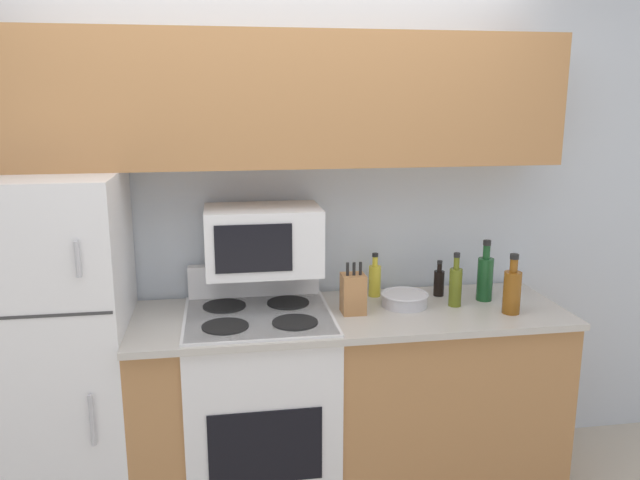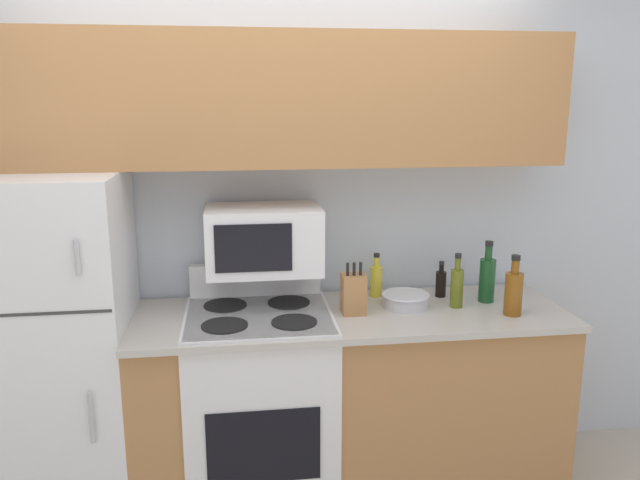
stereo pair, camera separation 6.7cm
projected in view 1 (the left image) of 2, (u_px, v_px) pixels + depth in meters
The scene contains 13 objects.
wall_back at pixel (272, 223), 3.11m from camera, with size 8.00×0.05×2.55m.
lower_cabinets at pixel (350, 401), 3.01m from camera, with size 2.00×0.66×0.92m.
refrigerator at pixel (53, 354), 2.73m from camera, with size 0.66×0.65×1.58m.
upper_cabinets at pixel (273, 100), 2.80m from camera, with size 2.66×0.32×0.59m.
stove at pixel (260, 405), 2.92m from camera, with size 0.67×0.64×1.09m.
microwave at pixel (263, 240), 2.88m from camera, with size 0.53×0.34×0.30m.
knife_block at pixel (353, 293), 2.85m from camera, with size 0.11×0.11×0.24m.
bowl at pixel (405, 299), 2.96m from camera, with size 0.23×0.23×0.06m.
bottle_soy_sauce at pixel (439, 282), 3.11m from camera, with size 0.05×0.05×0.18m.
bottle_wine_green at pixel (485, 277), 3.03m from camera, with size 0.08×0.08×0.30m.
bottle_cooking_spray at pixel (375, 279), 3.10m from camera, with size 0.06×0.06×0.22m.
bottle_olive_oil at pixel (455, 285), 2.95m from camera, with size 0.06×0.06×0.26m.
bottle_whiskey at pixel (512, 290), 2.85m from camera, with size 0.08×0.08×0.28m.
Camera 1 is at (-0.25, -2.39, 1.89)m, focal length 35.00 mm.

